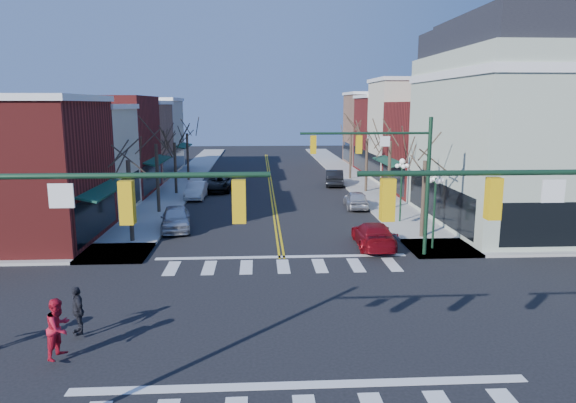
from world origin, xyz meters
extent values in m
plane|color=black|center=(0.00, 0.00, 0.00)|extent=(160.00, 160.00, 0.00)
cube|color=#9E9B93|center=(-8.75, 20.00, 0.07)|extent=(3.50, 70.00, 0.15)
cube|color=#9E9B93|center=(8.75, 20.00, 0.07)|extent=(3.50, 70.00, 0.15)
cube|color=maroon|center=(-15.50, 11.75, 4.00)|extent=(10.00, 8.50, 8.00)
cube|color=beige|center=(-15.50, 19.50, 3.75)|extent=(10.00, 7.00, 7.50)
cube|color=maroon|center=(-15.50, 27.50, 4.25)|extent=(10.00, 9.00, 8.50)
cube|color=#A17158|center=(-15.50, 35.75, 3.90)|extent=(10.00, 7.50, 7.80)
cube|color=beige|center=(-15.50, 43.50, 4.10)|extent=(10.00, 8.00, 8.20)
cube|color=maroon|center=(15.50, 25.75, 4.00)|extent=(10.00, 8.50, 8.00)
cube|color=beige|center=(15.50, 33.50, 5.00)|extent=(10.00, 7.00, 10.00)
cube|color=maroon|center=(15.50, 41.00, 4.25)|extent=(10.00, 8.00, 8.50)
cube|color=#A17158|center=(15.50, 49.00, 4.50)|extent=(10.00, 8.00, 9.00)
cube|color=#ACB9A0|center=(16.50, 14.50, 5.50)|extent=(12.00, 14.00, 11.00)
cube|color=white|center=(16.50, 14.50, 9.60)|extent=(12.25, 14.25, 0.50)
cube|color=black|center=(16.50, 14.50, 11.90)|extent=(11.40, 13.40, 1.80)
cube|color=black|center=(16.50, 14.50, 13.00)|extent=(9.80, 11.80, 0.60)
cylinder|color=#14331E|center=(-4.15, -7.40, 6.40)|extent=(6.50, 0.12, 0.12)
cube|color=gold|center=(-3.83, -7.40, 5.85)|extent=(0.28, 0.28, 0.90)
cube|color=gold|center=(-1.55, -7.40, 5.85)|extent=(0.28, 0.28, 0.90)
cylinder|color=#14331E|center=(4.15, -7.40, 6.40)|extent=(6.50, 0.12, 0.12)
cube|color=gold|center=(3.83, -7.40, 5.85)|extent=(0.28, 0.28, 0.90)
cube|color=gold|center=(1.55, -7.40, 5.85)|extent=(0.28, 0.28, 0.90)
cylinder|color=#14331E|center=(7.40, 7.40, 3.60)|extent=(0.20, 0.20, 7.20)
cylinder|color=#14331E|center=(4.15, 7.40, 6.40)|extent=(6.50, 0.12, 0.12)
cube|color=gold|center=(3.83, 7.40, 5.85)|extent=(0.28, 0.28, 0.90)
cube|color=gold|center=(1.55, 7.40, 5.85)|extent=(0.28, 0.28, 0.90)
cylinder|color=#14331E|center=(8.20, 8.50, 2.00)|extent=(0.12, 0.12, 4.00)
sphere|color=white|center=(8.20, 8.50, 4.15)|extent=(0.36, 0.36, 0.36)
cylinder|color=#14331E|center=(8.20, 15.00, 2.00)|extent=(0.12, 0.12, 4.00)
sphere|color=white|center=(8.20, 15.00, 4.15)|extent=(0.36, 0.36, 0.36)
cylinder|color=#382B21|center=(-8.40, 11.00, 2.38)|extent=(0.24, 0.24, 4.76)
cylinder|color=#382B21|center=(-8.40, 19.00, 2.52)|extent=(0.24, 0.24, 5.04)
cylinder|color=#382B21|center=(-8.40, 27.00, 2.27)|extent=(0.24, 0.24, 4.55)
cylinder|color=#382B21|center=(-8.40, 35.00, 2.45)|extent=(0.24, 0.24, 4.90)
cylinder|color=#382B21|center=(8.40, 11.00, 2.31)|extent=(0.24, 0.24, 4.62)
cylinder|color=#382B21|center=(8.40, 19.00, 2.59)|extent=(0.24, 0.24, 5.18)
cylinder|color=#382B21|center=(8.40, 27.00, 2.42)|extent=(0.24, 0.24, 4.83)
cylinder|color=#382B21|center=(8.40, 35.00, 2.48)|extent=(0.24, 0.24, 4.97)
imported|color=silver|center=(-6.40, 13.98, 0.75)|extent=(2.36, 4.62, 1.51)
imported|color=silver|center=(-6.40, 24.95, 0.70)|extent=(1.64, 4.28, 1.39)
imported|color=black|center=(-4.80, 28.68, 0.74)|extent=(2.96, 5.53, 1.48)
imported|color=maroon|center=(5.17, 9.43, 0.69)|extent=(2.12, 4.85, 1.39)
imported|color=#BBBBC0|center=(6.21, 20.16, 0.68)|extent=(1.81, 4.08, 1.36)
imported|color=black|center=(6.19, 31.32, 0.78)|extent=(2.21, 4.88, 1.55)
imported|color=red|center=(-7.30, -2.78, 1.09)|extent=(0.93, 1.07, 1.88)
imported|color=black|center=(-7.30, -1.15, 0.98)|extent=(0.87, 1.03, 1.66)
camera|label=1|loc=(-1.13, -17.82, 7.82)|focal=32.00mm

